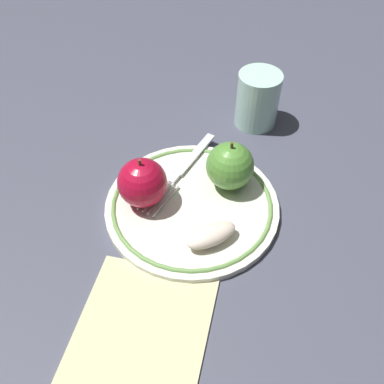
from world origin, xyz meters
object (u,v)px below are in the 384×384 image
Objects in this scene: apple_red_whole at (142,183)px; napkin_folded at (142,328)px; plate at (192,205)px; drinking_glass at (258,99)px; apple_second_whole at (230,166)px; apple_slice_front at (211,235)px; fork at (183,168)px.

apple_red_whole is 0.18m from napkin_folded.
plate is 2.64× the size of drinking_glass.
apple_second_whole reaches higher than napkin_folded.
napkin_folded is (-0.17, -0.05, -0.04)m from apple_red_whole.
apple_slice_front is 0.38× the size of fork.
drinking_glass reaches higher than plate.
apple_slice_front is 0.42× the size of napkin_folded.
plate is 0.18m from napkin_folded.
apple_red_whole is 0.11m from apple_slice_front.
plate is 3.51× the size of apple_slice_front.
fork is at bearing 2.39° from napkin_folded.
apple_red_whole reaches higher than fork.
apple_red_whole is 0.08m from fork.
apple_red_whole is at bearing -11.10° from fork.
napkin_folded is (-0.22, 0.06, -0.04)m from apple_second_whole.
apple_second_whole reaches higher than apple_slice_front.
apple_slice_front is 0.26m from drinking_glass.
drinking_glass is (0.20, -0.06, 0.04)m from plate.
apple_slice_front is at bearing 46.91° from fork.
fork reaches higher than napkin_folded.
apple_red_whole is at bearing 117.45° from apple_second_whole.
drinking_glass is (0.14, -0.09, 0.03)m from fork.
drinking_glass is (0.16, -0.02, -0.00)m from apple_second_whole.
apple_slice_front is 0.13m from fork.
drinking_glass is 0.55× the size of napkin_folded.
apple_slice_front is at bearing 174.50° from drinking_glass.
plate is 1.32× the size of fork.
apple_red_whole is at bearing 15.52° from napkin_folded.
apple_slice_front is 0.13m from napkin_folded.
drinking_glass reaches higher than apple_red_whole.
plate is 0.07m from apple_slice_front.
plate is at bearing -82.21° from apple_red_whole.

